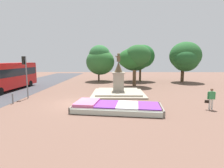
# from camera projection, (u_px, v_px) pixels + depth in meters

# --- Properties ---
(ground_plane) EXTENTS (82.33, 82.33, 0.00)m
(ground_plane) POSITION_uv_depth(u_px,v_px,m) (77.00, 104.00, 15.41)
(ground_plane) COLOR brown
(flower_planter) EXTENTS (7.00, 3.67, 0.66)m
(flower_planter) POSITION_uv_depth(u_px,v_px,m) (115.00, 107.00, 13.28)
(flower_planter) COLOR #38281C
(flower_planter) RESTS_ON ground_plane
(statue_monument) EXTENTS (5.74, 5.74, 4.60)m
(statue_monument) POSITION_uv_depth(u_px,v_px,m) (118.00, 88.00, 19.71)
(statue_monument) COLOR #A09681
(statue_monument) RESTS_ON ground_plane
(traffic_light_mid_block) EXTENTS (0.41, 0.30, 4.20)m
(traffic_light_mid_block) POSITION_uv_depth(u_px,v_px,m) (25.00, 69.00, 17.22)
(traffic_light_mid_block) COLOR slate
(traffic_light_mid_block) RESTS_ON ground_plane
(city_bus) EXTENTS (2.75, 10.81, 3.45)m
(city_bus) POSITION_uv_depth(u_px,v_px,m) (6.00, 75.00, 21.65)
(city_bus) COLOR red
(city_bus) RESTS_ON ground_plane
(pedestrian_with_handbag) EXTENTS (0.72, 0.29, 1.68)m
(pedestrian_with_handbag) POSITION_uv_depth(u_px,v_px,m) (211.00, 98.00, 13.45)
(pedestrian_with_handbag) COLOR beige
(pedestrian_with_handbag) RESTS_ON ground_plane
(kerb_bollard_mid_b) EXTENTS (0.13, 0.13, 0.95)m
(kerb_bollard_mid_b) POSITION_uv_depth(u_px,v_px,m) (13.00, 98.00, 15.39)
(kerb_bollard_mid_b) COLOR slate
(kerb_bollard_mid_b) RESTS_ON ground_plane
(park_tree_far_left) EXTENTS (6.27, 5.32, 6.55)m
(park_tree_far_left) POSITION_uv_depth(u_px,v_px,m) (138.00, 58.00, 31.38)
(park_tree_far_left) COLOR #4C3823
(park_tree_far_left) RESTS_ON ground_plane
(park_tree_behind_statue) EXTENTS (5.30, 5.46, 6.95)m
(park_tree_behind_statue) POSITION_uv_depth(u_px,v_px,m) (185.00, 57.00, 29.87)
(park_tree_behind_statue) COLOR #4C3823
(park_tree_behind_statue) RESTS_ON ground_plane
(park_tree_far_right) EXTENTS (5.06, 5.16, 6.49)m
(park_tree_far_right) POSITION_uv_depth(u_px,v_px,m) (99.00, 60.00, 31.40)
(park_tree_far_right) COLOR #4C3823
(park_tree_far_right) RESTS_ON ground_plane
(park_tree_street_side) EXTENTS (4.69, 3.92, 5.99)m
(park_tree_street_side) POSITION_uv_depth(u_px,v_px,m) (135.00, 57.00, 25.32)
(park_tree_street_side) COLOR brown
(park_tree_street_side) RESTS_ON ground_plane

